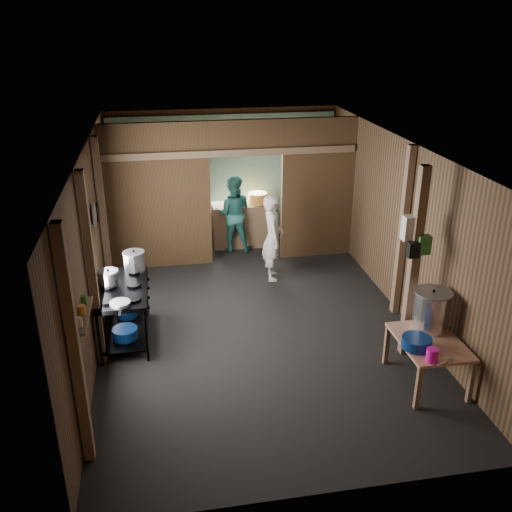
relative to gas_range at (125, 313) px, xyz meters
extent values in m
cube|color=black|center=(1.88, 0.28, -0.41)|extent=(4.50, 7.00, 0.00)
cube|color=black|center=(1.88, 0.28, 2.19)|extent=(4.50, 7.00, 0.00)
cube|color=brown|center=(1.88, 3.78, 0.89)|extent=(4.50, 0.00, 2.60)
cube|color=brown|center=(1.88, -3.22, 0.89)|extent=(4.50, 0.00, 2.60)
cube|color=brown|center=(-0.37, 0.28, 0.89)|extent=(0.00, 7.00, 2.60)
cube|color=brown|center=(4.13, 0.28, 0.89)|extent=(0.00, 7.00, 2.60)
cube|color=#53361D|center=(0.55, 2.48, 0.89)|extent=(1.85, 0.10, 2.60)
cube|color=#53361D|center=(3.46, 2.48, 0.89)|extent=(1.35, 0.10, 2.60)
cube|color=#53361D|center=(2.13, 2.48, 1.89)|extent=(1.30, 0.10, 0.60)
cube|color=#80B1B0|center=(1.88, 3.72, 0.84)|extent=(4.40, 0.06, 2.50)
cube|color=#7A6147|center=(2.18, 3.23, 0.02)|extent=(1.20, 0.50, 0.85)
cylinder|color=silver|center=(2.13, 3.68, 1.49)|extent=(0.20, 0.03, 0.20)
cube|color=#7A6147|center=(-0.30, -2.32, 0.89)|extent=(0.10, 0.12, 2.60)
cube|color=#7A6147|center=(-0.30, -0.52, 0.89)|extent=(0.10, 0.12, 2.60)
cube|color=#7A6147|center=(-0.30, 1.48, 0.89)|extent=(0.10, 0.12, 2.60)
cube|color=#7A6147|center=(4.06, 0.08, 0.89)|extent=(0.10, 0.12, 2.60)
cube|color=#7A6147|center=(3.73, -1.02, 0.89)|extent=(0.12, 0.12, 2.60)
cube|color=#7A6147|center=(1.88, 2.43, 1.64)|extent=(4.40, 0.12, 0.12)
cylinder|color=gray|center=(-0.33, 0.68, 1.24)|extent=(0.03, 0.34, 0.34)
cylinder|color=black|center=(-0.33, 1.08, 1.14)|extent=(0.03, 0.30, 0.30)
cube|color=#7A6147|center=(-0.27, -1.82, 0.99)|extent=(0.14, 0.80, 0.03)
cylinder|color=silver|center=(-0.27, -2.07, 1.06)|extent=(0.07, 0.07, 0.10)
cylinder|color=#F69839|center=(-0.27, -1.82, 1.06)|extent=(0.08, 0.08, 0.10)
cylinder|color=#317B2C|center=(-0.27, -1.60, 1.06)|extent=(0.06, 0.06, 0.10)
cube|color=silver|center=(3.68, -0.94, 1.37)|extent=(0.22, 0.15, 0.32)
cube|color=#317B2C|center=(3.80, -1.08, 1.19)|extent=(0.16, 0.12, 0.24)
cube|color=black|center=(3.66, -1.10, 1.14)|extent=(0.14, 0.10, 0.20)
cylinder|color=silver|center=(-0.17, 0.37, 0.46)|extent=(0.18, 0.18, 0.10)
cylinder|color=navy|center=(0.00, -0.24, -0.18)|extent=(0.35, 0.35, 0.14)
cylinder|color=navy|center=(0.00, 0.36, -0.19)|extent=(0.29, 0.29, 0.12)
cylinder|color=navy|center=(3.48, -1.82, 0.26)|extent=(0.43, 0.43, 0.13)
cylinder|color=#F616A7|center=(3.52, -2.12, 0.27)|extent=(0.14, 0.14, 0.16)
cube|color=silver|center=(3.64, -2.18, 0.20)|extent=(0.29, 0.14, 0.01)
cylinder|color=#F69839|center=(2.47, 3.23, 0.55)|extent=(0.37, 0.37, 0.21)
cylinder|color=#C8522A|center=(1.93, 3.23, 0.51)|extent=(0.12, 0.12, 0.13)
imported|color=silver|center=(2.44, 1.62, 0.34)|extent=(0.41, 0.57, 1.49)
imported|color=#307A71|center=(1.96, 3.01, 0.34)|extent=(0.82, 0.70, 1.49)
camera|label=1|loc=(0.60, -7.10, 3.83)|focal=39.42mm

